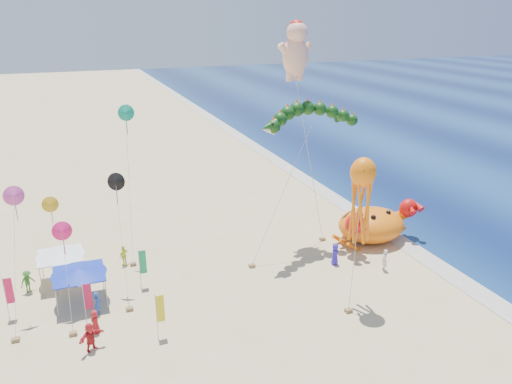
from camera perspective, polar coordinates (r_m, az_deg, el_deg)
ground at (r=40.65m, az=3.70°, el=-9.20°), size 320.00×320.00×0.00m
foam_strip at (r=46.51m, az=17.33°, el=-6.19°), size 320.00×320.00×0.00m
crab_inflatable at (r=46.57m, az=13.14°, el=-3.56°), size 8.42×6.29×3.69m
dragon_kite at (r=42.02m, az=6.19°, el=8.18°), size 11.48×5.05×12.45m
cherub_kite at (r=43.55m, az=4.58°, el=15.94°), size 3.32×3.81×19.17m
octopus_kite at (r=34.26m, az=11.97°, el=-0.20°), size 2.33×2.24×10.75m
canopy_blue at (r=37.90m, az=-19.61°, el=-8.52°), size 3.84×3.84×2.71m
canopy_white at (r=41.06m, az=-21.49°, el=-6.51°), size 3.57×3.57×2.71m
feather_flags at (r=36.00m, az=-17.41°, el=-10.60°), size 9.62×6.76×3.20m
beachgoers at (r=37.82m, az=-12.87°, el=-10.56°), size 27.66×11.72×1.88m
small_kites at (r=38.32m, az=-19.71°, el=-0.37°), size 9.62×11.71×12.95m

